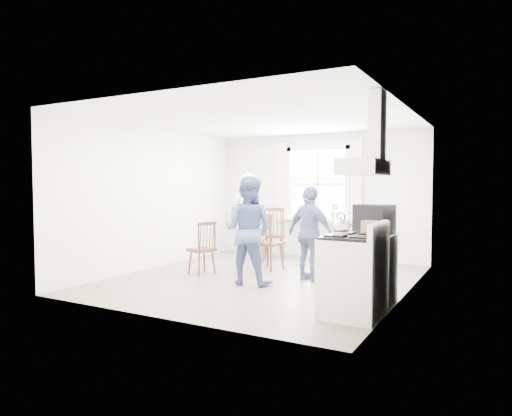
# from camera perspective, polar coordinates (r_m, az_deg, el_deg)

# --- Properties ---
(room_shell) EXTENTS (4.62, 5.12, 2.64)m
(room_shell) POSITION_cam_1_polar(r_m,az_deg,el_deg) (7.38, 0.85, 1.07)
(room_shell) COLOR #76685B
(room_shell) RESTS_ON ground
(window_assembly) EXTENTS (1.88, 0.24, 1.70)m
(window_assembly) POSITION_cam_1_polar(r_m,az_deg,el_deg) (9.61, 7.70, 2.46)
(window_assembly) COLOR white
(window_assembly) RESTS_ON room_shell
(range_hood) EXTENTS (0.45, 0.76, 0.94)m
(range_hood) POSITION_cam_1_polar(r_m,az_deg,el_deg) (5.36, 13.85, 6.68)
(range_hood) COLOR white
(range_hood) RESTS_ON room_shell
(shelf_unit) EXTENTS (0.40, 0.30, 0.80)m
(shelf_unit) POSITION_cam_1_polar(r_m,az_deg,el_deg) (10.16, 0.02, -3.49)
(shelf_unit) COLOR slate
(shelf_unit) RESTS_ON ground
(gas_stove) EXTENTS (0.68, 0.76, 1.12)m
(gas_stove) POSITION_cam_1_polar(r_m,az_deg,el_deg) (5.50, 12.03, -8.23)
(gas_stove) COLOR white
(gas_stove) RESTS_ON ground
(kettle) EXTENTS (0.20, 0.20, 0.28)m
(kettle) POSITION_cam_1_polar(r_m,az_deg,el_deg) (5.32, 10.54, -2.49)
(kettle) COLOR silver
(kettle) RESTS_ON gas_stove
(low_cabinet) EXTENTS (0.50, 0.55, 0.90)m
(low_cabinet) POSITION_cam_1_polar(r_m,az_deg,el_deg) (6.15, 14.54, -7.38)
(low_cabinet) COLOR white
(low_cabinet) RESTS_ON ground
(stereo_stack) EXTENTS (0.51, 0.47, 0.38)m
(stereo_stack) POSITION_cam_1_polar(r_m,az_deg,el_deg) (6.14, 14.57, -1.37)
(stereo_stack) COLOR black
(stereo_stack) RESTS_ON low_cabinet
(cardboard_box) EXTENTS (0.34, 0.27, 0.19)m
(cardboard_box) POSITION_cam_1_polar(r_m,az_deg,el_deg) (5.89, 14.73, -2.48)
(cardboard_box) COLOR #A77451
(cardboard_box) RESTS_ON low_cabinet
(windsor_chair_a) EXTENTS (0.60, 0.59, 1.09)m
(windsor_chair_a) POSITION_cam_1_polar(r_m,az_deg,el_deg) (9.23, 2.21, -2.51)
(windsor_chair_a) COLOR #482517
(windsor_chair_a) RESTS_ON ground
(windsor_chair_b) EXTENTS (0.52, 0.51, 1.03)m
(windsor_chair_b) POSITION_cam_1_polar(r_m,az_deg,el_deg) (8.21, 1.18, -3.43)
(windsor_chair_b) COLOR #482517
(windsor_chair_b) RESTS_ON ground
(windsor_chair_c) EXTENTS (0.49, 0.49, 0.92)m
(windsor_chair_c) POSITION_cam_1_polar(r_m,az_deg,el_deg) (7.83, -6.41, -4.26)
(windsor_chair_c) COLOR #482517
(windsor_chair_c) RESTS_ON ground
(person_left) EXTENTS (0.74, 0.74, 1.76)m
(person_left) POSITION_cam_1_polar(r_m,az_deg,el_deg) (8.25, -0.96, -1.67)
(person_left) COLOR white
(person_left) RESTS_ON ground
(person_mid) EXTENTS (0.88, 0.88, 1.67)m
(person_mid) POSITION_cam_1_polar(r_m,az_deg,el_deg) (7.06, -0.98, -2.80)
(person_mid) COLOR #4B598C
(person_mid) RESTS_ON ground
(person_right) EXTENTS (1.13, 1.13, 1.52)m
(person_right) POSITION_cam_1_polar(r_m,az_deg,el_deg) (7.36, 6.80, -3.19)
(person_right) COLOR navy
(person_right) RESTS_ON ground
(potted_plant) EXTENTS (0.17, 0.17, 0.30)m
(potted_plant) POSITION_cam_1_polar(r_m,az_deg,el_deg) (9.41, 9.73, -0.40)
(potted_plant) COLOR #387C37
(potted_plant) RESTS_ON window_assembly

